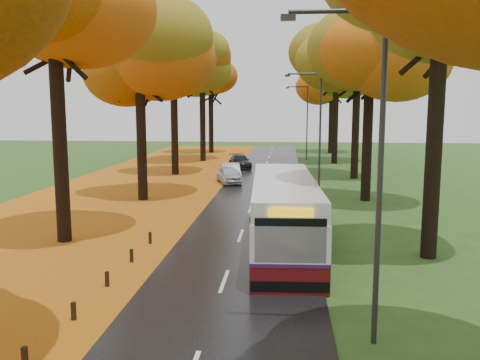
# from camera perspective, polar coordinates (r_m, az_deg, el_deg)

# --- Properties ---
(road) EXTENTS (6.50, 90.00, 0.04)m
(road) POSITION_cam_1_polar(r_m,az_deg,el_deg) (29.67, 1.29, -2.93)
(road) COLOR black
(road) RESTS_ON ground
(centre_line) EXTENTS (0.12, 90.00, 0.01)m
(centre_line) POSITION_cam_1_polar(r_m,az_deg,el_deg) (29.67, 1.29, -2.89)
(centre_line) COLOR silver
(centre_line) RESTS_ON road
(leaf_verge) EXTENTS (12.00, 90.00, 0.02)m
(leaf_verge) POSITION_cam_1_polar(r_m,az_deg,el_deg) (31.58, -15.24, -2.56)
(leaf_verge) COLOR maroon
(leaf_verge) RESTS_ON ground
(leaf_drift) EXTENTS (0.90, 90.00, 0.01)m
(leaf_drift) POSITION_cam_1_polar(r_m,az_deg,el_deg) (30.03, -4.53, -2.78)
(leaf_drift) COLOR orange
(leaf_drift) RESTS_ON road
(trees_left) EXTENTS (9.20, 74.00, 13.88)m
(trees_left) POSITION_cam_1_polar(r_m,az_deg,el_deg) (32.65, -11.50, 14.70)
(trees_left) COLOR black
(trees_left) RESTS_ON ground
(trees_right) EXTENTS (9.30, 74.20, 13.96)m
(trees_right) POSITION_cam_1_polar(r_m,az_deg,el_deg) (31.63, 15.19, 15.08)
(trees_right) COLOR black
(trees_right) RESTS_ON ground
(streetlamp_near) EXTENTS (2.45, 0.18, 8.00)m
(streetlamp_near) POSITION_cam_1_polar(r_m,az_deg,el_deg) (12.24, 14.40, 3.07)
(streetlamp_near) COLOR #333538
(streetlamp_near) RESTS_ON ground
(streetlamp_mid) EXTENTS (2.45, 0.18, 8.00)m
(streetlamp_mid) POSITION_cam_1_polar(r_m,az_deg,el_deg) (34.11, 8.57, 6.38)
(streetlamp_mid) COLOR #333538
(streetlamp_mid) RESTS_ON ground
(streetlamp_far) EXTENTS (2.45, 0.18, 8.00)m
(streetlamp_far) POSITION_cam_1_polar(r_m,az_deg,el_deg) (56.09, 7.30, 7.09)
(streetlamp_far) COLOR #333538
(streetlamp_far) RESTS_ON ground
(bus) EXTENTS (2.96, 10.95, 2.86)m
(bus) POSITION_cam_1_polar(r_m,az_deg,el_deg) (20.73, 4.92, -3.56)
(bus) COLOR #530D10
(bus) RESTS_ON road
(car_white) EXTENTS (2.51, 3.92, 1.24)m
(car_white) POSITION_cam_1_polar(r_m,az_deg,el_deg) (38.35, -1.26, 0.58)
(car_white) COLOR silver
(car_white) RESTS_ON road
(car_silver) EXTENTS (2.00, 4.16, 1.31)m
(car_silver) POSITION_cam_1_polar(r_m,az_deg,el_deg) (39.94, -1.04, 0.94)
(car_silver) COLOR gray
(car_silver) RESTS_ON road
(car_dark) EXTENTS (2.71, 4.51, 1.22)m
(car_dark) POSITION_cam_1_polar(r_m,az_deg,el_deg) (47.76, -0.00, 2.08)
(car_dark) COLOR black
(car_dark) RESTS_ON road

